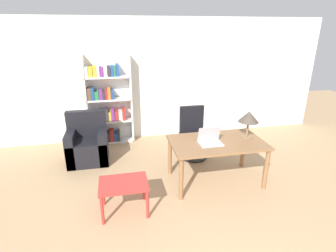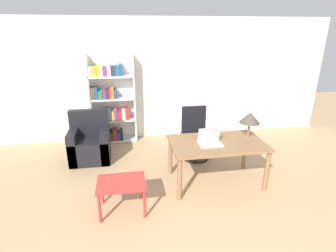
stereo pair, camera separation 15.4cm
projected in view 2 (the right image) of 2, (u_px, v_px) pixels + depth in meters
wall_back at (162, 80)px, 5.98m from camera, size 8.00×0.06×2.70m
desk at (217, 147)px, 4.25m from camera, size 1.51×0.90×0.73m
laptop at (210, 141)px, 4.12m from camera, size 0.37×0.26×0.26m
table_lamp at (250, 118)px, 4.21m from camera, size 0.33×0.33×0.46m
office_chair at (195, 135)px, 5.21m from camera, size 0.54×0.54×1.01m
side_table_blue at (122, 186)px, 3.63m from camera, size 0.66×0.49×0.47m
armchair at (90, 144)px, 5.12m from camera, size 0.75×0.65×0.96m
bookshelf at (110, 105)px, 5.78m from camera, size 0.98×0.28×1.96m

